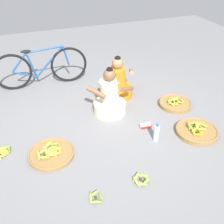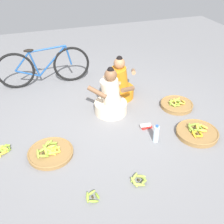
{
  "view_description": "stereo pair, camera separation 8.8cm",
  "coord_description": "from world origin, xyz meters",
  "px_view_note": "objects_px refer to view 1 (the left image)",
  "views": [
    {
      "loc": [
        -1.05,
        -3.09,
        2.43
      ],
      "look_at": [
        0.0,
        -0.2,
        0.35
      ],
      "focal_mm": 42.85,
      "sensor_mm": 36.0,
      "label": 1
    },
    {
      "loc": [
        -0.96,
        -3.12,
        2.43
      ],
      "look_at": [
        0.0,
        -0.2,
        0.35
      ],
      "focal_mm": 42.85,
      "sensor_mm": 36.0,
      "label": 2
    }
  ],
  "objects_px": {
    "vendor_woman_front": "(110,99)",
    "banana_basket_back_center": "(197,131)",
    "loose_bananas_front_center": "(141,179)",
    "bicycle_leaning": "(41,68)",
    "water_bottle": "(156,133)",
    "banana_basket_near_vendor": "(175,104)",
    "packet_carton_stack": "(146,126)",
    "banana_basket_front_left": "(51,153)",
    "loose_bananas_mid_right": "(95,197)",
    "vendor_woman_behind": "(117,84)",
    "loose_bananas_back_right": "(2,152)"
  },
  "relations": [
    {
      "from": "packet_carton_stack",
      "to": "water_bottle",
      "type": "bearing_deg",
      "value": -90.24
    },
    {
      "from": "vendor_woman_behind",
      "to": "loose_bananas_front_center",
      "type": "height_order",
      "value": "vendor_woman_behind"
    },
    {
      "from": "loose_bananas_back_right",
      "to": "loose_bananas_mid_right",
      "type": "bearing_deg",
      "value": -49.4
    },
    {
      "from": "bicycle_leaning",
      "to": "loose_bananas_mid_right",
      "type": "bearing_deg",
      "value": -86.78
    },
    {
      "from": "loose_bananas_back_right",
      "to": "packet_carton_stack",
      "type": "bearing_deg",
      "value": -3.28
    },
    {
      "from": "loose_bananas_back_right",
      "to": "vendor_woman_front",
      "type": "bearing_deg",
      "value": 15.23
    },
    {
      "from": "banana_basket_front_left",
      "to": "packet_carton_stack",
      "type": "height_order",
      "value": "banana_basket_front_left"
    },
    {
      "from": "loose_bananas_front_center",
      "to": "vendor_woman_front",
      "type": "bearing_deg",
      "value": 84.72
    },
    {
      "from": "loose_bananas_front_center",
      "to": "bicycle_leaning",
      "type": "bearing_deg",
      "value": 104.83
    },
    {
      "from": "water_bottle",
      "to": "packet_carton_stack",
      "type": "xyz_separation_m",
      "value": [
        0.0,
        0.32,
        -0.1
      ]
    },
    {
      "from": "vendor_woman_front",
      "to": "loose_bananas_front_center",
      "type": "bearing_deg",
      "value": -95.28
    },
    {
      "from": "bicycle_leaning",
      "to": "loose_bananas_front_center",
      "type": "xyz_separation_m",
      "value": [
        0.74,
        -2.79,
        -0.33
      ]
    },
    {
      "from": "vendor_woman_front",
      "to": "loose_bananas_back_right",
      "type": "relative_size",
      "value": 3.16
    },
    {
      "from": "banana_basket_near_vendor",
      "to": "loose_bananas_front_center",
      "type": "xyz_separation_m",
      "value": [
        -1.22,
        -1.29,
        -0.02
      ]
    },
    {
      "from": "loose_bananas_mid_right",
      "to": "vendor_woman_front",
      "type": "bearing_deg",
      "value": 65.16
    },
    {
      "from": "banana_basket_near_vendor",
      "to": "banana_basket_front_left",
      "type": "distance_m",
      "value": 2.2
    },
    {
      "from": "vendor_woman_behind",
      "to": "bicycle_leaning",
      "type": "distance_m",
      "value": 1.46
    },
    {
      "from": "loose_bananas_back_right",
      "to": "banana_basket_near_vendor",
      "type": "bearing_deg",
      "value": 5.3
    },
    {
      "from": "banana_basket_back_center",
      "to": "water_bottle",
      "type": "distance_m",
      "value": 0.63
    },
    {
      "from": "vendor_woman_front",
      "to": "banana_basket_front_left",
      "type": "relative_size",
      "value": 1.33
    },
    {
      "from": "vendor_woman_behind",
      "to": "loose_bananas_mid_right",
      "type": "height_order",
      "value": "vendor_woman_behind"
    },
    {
      "from": "vendor_woman_behind",
      "to": "bicycle_leaning",
      "type": "bearing_deg",
      "value": 143.19
    },
    {
      "from": "banana_basket_front_left",
      "to": "packet_carton_stack",
      "type": "relative_size",
      "value": 3.33
    },
    {
      "from": "vendor_woman_front",
      "to": "loose_bananas_mid_right",
      "type": "distance_m",
      "value": 1.72
    },
    {
      "from": "banana_basket_near_vendor",
      "to": "water_bottle",
      "type": "xyz_separation_m",
      "value": [
        -0.72,
        -0.69,
        0.08
      ]
    },
    {
      "from": "loose_bananas_mid_right",
      "to": "loose_bananas_back_right",
      "type": "distance_m",
      "value": 1.44
    },
    {
      "from": "banana_basket_near_vendor",
      "to": "packet_carton_stack",
      "type": "relative_size",
      "value": 2.99
    },
    {
      "from": "loose_bananas_mid_right",
      "to": "packet_carton_stack",
      "type": "height_order",
      "value": "loose_bananas_mid_right"
    },
    {
      "from": "banana_basket_back_center",
      "to": "packet_carton_stack",
      "type": "xyz_separation_m",
      "value": [
        -0.62,
        0.38,
        -0.01
      ]
    },
    {
      "from": "water_bottle",
      "to": "banana_basket_front_left",
      "type": "bearing_deg",
      "value": 172.64
    },
    {
      "from": "banana_basket_near_vendor",
      "to": "loose_bananas_mid_right",
      "type": "xyz_separation_m",
      "value": [
        -1.8,
        -1.35,
        -0.02
      ]
    },
    {
      "from": "banana_basket_back_center",
      "to": "banana_basket_near_vendor",
      "type": "bearing_deg",
      "value": 82.85
    },
    {
      "from": "banana_basket_front_left",
      "to": "loose_bananas_front_center",
      "type": "relative_size",
      "value": 2.7
    },
    {
      "from": "loose_bananas_back_right",
      "to": "loose_bananas_front_center",
      "type": "distance_m",
      "value": 1.84
    },
    {
      "from": "water_bottle",
      "to": "loose_bananas_front_center",
      "type": "bearing_deg",
      "value": -129.76
    },
    {
      "from": "loose_bananas_mid_right",
      "to": "packet_carton_stack",
      "type": "xyz_separation_m",
      "value": [
        1.08,
        0.98,
        0.0
      ]
    },
    {
      "from": "loose_bananas_mid_right",
      "to": "water_bottle",
      "type": "bearing_deg",
      "value": 31.49
    },
    {
      "from": "bicycle_leaning",
      "to": "banana_basket_near_vendor",
      "type": "relative_size",
      "value": 3.19
    },
    {
      "from": "bicycle_leaning",
      "to": "loose_bananas_front_center",
      "type": "bearing_deg",
      "value": -75.17
    },
    {
      "from": "loose_bananas_front_center",
      "to": "packet_carton_stack",
      "type": "height_order",
      "value": "loose_bananas_front_center"
    },
    {
      "from": "vendor_woman_front",
      "to": "banana_basket_back_center",
      "type": "bearing_deg",
      "value": -43.6
    },
    {
      "from": "water_bottle",
      "to": "packet_carton_stack",
      "type": "bearing_deg",
      "value": 89.76
    },
    {
      "from": "banana_basket_front_left",
      "to": "loose_bananas_mid_right",
      "type": "bearing_deg",
      "value": -68.19
    },
    {
      "from": "bicycle_leaning",
      "to": "banana_basket_front_left",
      "type": "height_order",
      "value": "bicycle_leaning"
    },
    {
      "from": "banana_basket_back_center",
      "to": "banana_basket_front_left",
      "type": "bearing_deg",
      "value": 173.19
    },
    {
      "from": "loose_bananas_back_right",
      "to": "packet_carton_stack",
      "type": "distance_m",
      "value": 2.03
    },
    {
      "from": "banana_basket_front_left",
      "to": "loose_bananas_back_right",
      "type": "distance_m",
      "value": 0.65
    },
    {
      "from": "loose_bananas_back_right",
      "to": "banana_basket_front_left",
      "type": "bearing_deg",
      "value": -22.55
    },
    {
      "from": "vendor_woman_front",
      "to": "banana_basket_front_left",
      "type": "xyz_separation_m",
      "value": [
        -1.06,
        -0.7,
        -0.21
      ]
    },
    {
      "from": "bicycle_leaning",
      "to": "water_bottle",
      "type": "xyz_separation_m",
      "value": [
        1.24,
        -2.19,
        -0.23
      ]
    }
  ]
}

